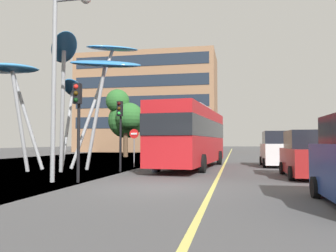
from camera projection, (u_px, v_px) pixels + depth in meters
The scene contains 14 objects.
ground at pixel (137, 188), 11.91m from camera, with size 120.00×240.00×0.10m.
red_bus at pixel (192, 134), 20.85m from camera, with size 3.45×11.53×3.79m.
leaf_sculpture at pixel (74, 73), 20.26m from camera, with size 9.20×10.41×8.11m.
traffic_light_kerb_near at pixel (78, 111), 13.28m from camera, with size 0.28×0.42×3.86m.
traffic_light_kerb_far at pixel (120, 121), 18.23m from camera, with size 0.28×0.42×3.77m.
traffic_light_island_mid at pixel (159, 131), 24.59m from camera, with size 0.28×0.42×3.31m.
traffic_light_opposite at pixel (159, 125), 24.83m from camera, with size 0.28×0.42×3.94m.
car_parked_mid at pixel (307, 156), 15.12m from camera, with size 1.95×4.57×2.09m.
car_parked_far at pixel (276, 150), 22.13m from camera, with size 1.91×4.29×2.29m.
street_lamp at pixel (63, 61), 13.49m from camera, with size 1.63×0.44×7.48m.
tree_pavement_near at pixel (125, 116), 37.23m from camera, with size 4.31×4.96×7.35m.
pedestrian at pixel (155, 157), 17.81m from camera, with size 0.34×0.34×1.61m.
no_entry_sign at pixel (134, 142), 21.60m from camera, with size 0.60×0.12×2.41m.
backdrop_building at pixel (148, 104), 57.59m from camera, with size 22.75×10.27×16.06m.
Camera 1 is at (2.71, -11.56, 1.57)m, focal length 36.37 mm.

